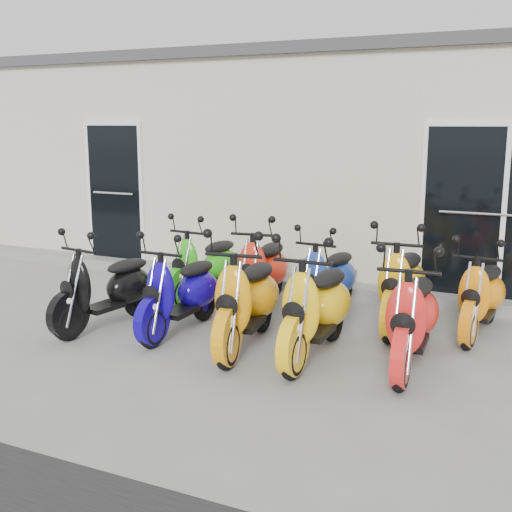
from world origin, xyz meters
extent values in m
plane|color=gray|center=(0.00, 0.00, 0.00)|extent=(80.00, 80.00, 0.00)
cube|color=beige|center=(0.00, 5.20, 1.60)|extent=(14.00, 6.00, 3.20)
cube|color=#3F3F42|center=(0.00, 5.20, 3.28)|extent=(14.20, 6.20, 0.16)
cube|color=gray|center=(0.00, 2.02, 0.07)|extent=(14.00, 0.40, 0.15)
cube|color=black|center=(-3.20, 2.17, 1.26)|extent=(1.07, 0.08, 2.22)
cube|color=black|center=(2.60, 2.17, 1.26)|extent=(2.02, 0.08, 2.22)
camera|label=1|loc=(3.13, -6.11, 2.30)|focal=45.00mm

